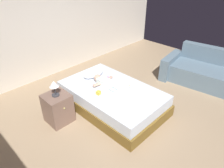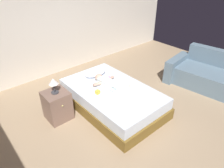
{
  "view_description": "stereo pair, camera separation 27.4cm",
  "coord_description": "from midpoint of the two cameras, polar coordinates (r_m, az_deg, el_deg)",
  "views": [
    {
      "loc": [
        -2.19,
        -1.48,
        2.56
      ],
      "look_at": [
        0.18,
        0.86,
        0.54
      ],
      "focal_mm": 32.77,
      "sensor_mm": 36.0,
      "label": 1
    },
    {
      "loc": [
        -1.99,
        -1.66,
        2.56
      ],
      "look_at": [
        0.18,
        0.86,
        0.54
      ],
      "focal_mm": 32.77,
      "sensor_mm": 36.0,
      "label": 2
    }
  ],
  "objects": [
    {
      "name": "wall_behind_bed",
      "position": [
        5.18,
        -20.89,
        15.15
      ],
      "size": [
        8.0,
        0.12,
        2.58
      ],
      "primitive_type": "cube",
      "color": "beige",
      "rests_on": "ground_plane"
    },
    {
      "name": "pillow",
      "position": [
        4.38,
        -6.98,
        2.9
      ],
      "size": [
        0.49,
        0.28,
        0.12
      ],
      "color": "white",
      "rests_on": "bed"
    },
    {
      "name": "nightstand",
      "position": [
        3.85,
        -16.83,
        -6.55
      ],
      "size": [
        0.42,
        0.45,
        0.56
      ],
      "color": "brown",
      "rests_on": "ground_plane"
    },
    {
      "name": "couch",
      "position": [
        5.29,
        23.67,
        2.89
      ],
      "size": [
        1.24,
        2.03,
        0.8
      ],
      "color": "slate",
      "rests_on": "ground_plane"
    },
    {
      "name": "toy_block",
      "position": [
        3.77,
        -5.9,
        -2.5
      ],
      "size": [
        0.08,
        0.08,
        0.07
      ],
      "color": "gold",
      "rests_on": "bed"
    },
    {
      "name": "lamp",
      "position": [
        3.59,
        -18.01,
        -0.35
      ],
      "size": [
        0.17,
        0.17,
        0.29
      ],
      "color": "#333338",
      "rests_on": "nightstand"
    },
    {
      "name": "baby",
      "position": [
        4.05,
        -4.3,
        0.63
      ],
      "size": [
        0.51,
        0.6,
        0.15
      ],
      "color": "white",
      "rests_on": "bed"
    },
    {
      "name": "bed",
      "position": [
        4.07,
        -1.93,
        -3.93
      ],
      "size": [
        1.26,
        2.06,
        0.44
      ],
      "color": "brown",
      "rests_on": "ground_plane"
    },
    {
      "name": "ground_plane",
      "position": [
        3.66,
        5.68,
        -13.29
      ],
      "size": [
        8.0,
        8.0,
        0.0
      ],
      "primitive_type": "plane",
      "color": "#9C8264"
    },
    {
      "name": "toothbrush",
      "position": [
        4.32,
        -2.72,
        1.89
      ],
      "size": [
        0.09,
        0.13,
        0.02
      ],
      "color": "#AB3DAC",
      "rests_on": "bed"
    },
    {
      "name": "baby_bottle",
      "position": [
        3.97,
        2.91,
        -0.68
      ],
      "size": [
        0.08,
        0.12,
        0.07
      ],
      "color": "white",
      "rests_on": "bed"
    }
  ]
}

